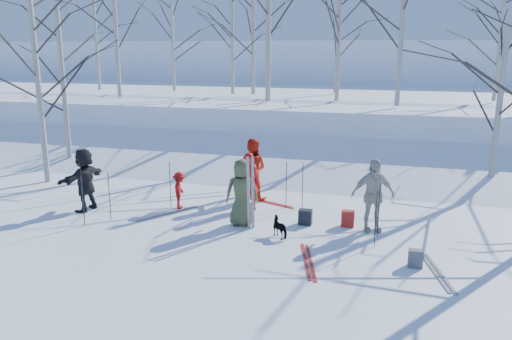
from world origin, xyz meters
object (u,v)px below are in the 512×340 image
(skier_red_seated, at_px, (180,190))
(backpack_grey, at_px, (415,258))
(skier_olive_center, at_px, (242,192))
(dog, at_px, (281,227))
(skier_redor_behind, at_px, (252,169))
(skier_grey_west, at_px, (85,180))
(backpack_dark, at_px, (305,217))
(backpack_red, at_px, (348,219))
(skier_cream_east, at_px, (373,195))
(skier_red_north, at_px, (249,181))

(skier_red_seated, distance_m, backpack_grey, 6.81)
(skier_olive_center, height_order, dog, skier_olive_center)
(dog, relative_size, backpack_grey, 1.57)
(skier_redor_behind, bearing_deg, skier_grey_west, 32.77)
(dog, xyz_separation_m, backpack_dark, (0.41, 1.05, -0.05))
(backpack_red, xyz_separation_m, backpack_dark, (-1.08, -0.14, -0.01))
(backpack_dark, bearing_deg, skier_cream_east, 0.05)
(skier_red_north, distance_m, backpack_dark, 2.05)
(skier_red_north, bearing_deg, skier_redor_behind, -90.44)
(skier_red_north, relative_size, skier_grey_west, 0.93)
(skier_redor_behind, bearing_deg, backpack_grey, 145.35)
(skier_grey_west, xyz_separation_m, backpack_red, (7.27, 0.67, -0.68))
(backpack_dark, bearing_deg, skier_olive_center, -163.10)
(skier_red_north, bearing_deg, backpack_dark, 144.48)
(skier_red_seated, bearing_deg, dog, -128.02)
(skier_redor_behind, relative_size, skier_cream_east, 1.01)
(skier_red_north, height_order, skier_cream_east, skier_cream_east)
(skier_red_north, bearing_deg, skier_red_seated, 2.22)
(skier_olive_center, bearing_deg, skier_cream_east, 171.53)
(skier_red_north, xyz_separation_m, skier_cream_east, (3.46, -0.80, 0.10))
(skier_red_north, bearing_deg, skier_cream_east, 155.66)
(skier_red_north, relative_size, skier_cream_east, 0.89)
(skier_red_seated, height_order, skier_grey_west, skier_grey_west)
(skier_olive_center, xyz_separation_m, skier_cream_east, (3.25, 0.48, 0.06))
(backpack_red, relative_size, backpack_grey, 1.11)
(backpack_red, bearing_deg, skier_olive_center, -166.84)
(skier_red_north, relative_size, skier_red_seated, 1.55)
(skier_red_north, distance_m, dog, 2.38)
(backpack_red, distance_m, backpack_dark, 1.09)
(backpack_grey, bearing_deg, backpack_dark, 144.18)
(dog, bearing_deg, backpack_red, 167.09)
(skier_olive_center, distance_m, backpack_red, 2.81)
(backpack_grey, distance_m, backpack_dark, 3.33)
(skier_red_seated, distance_m, skier_cream_east, 5.40)
(skier_olive_center, height_order, skier_cream_east, skier_cream_east)
(skier_red_north, relative_size, dog, 2.79)
(skier_red_seated, distance_m, backpack_dark, 3.73)
(skier_grey_west, bearing_deg, backpack_red, 103.19)
(skier_olive_center, relative_size, skier_red_north, 1.05)
(skier_red_seated, bearing_deg, skier_cream_east, -108.73)
(skier_grey_west, bearing_deg, skier_redor_behind, 126.69)
(skier_red_seated, bearing_deg, skier_grey_west, 94.15)
(skier_grey_west, bearing_deg, skier_olive_center, 98.55)
(skier_grey_west, bearing_deg, skier_red_seated, 117.19)
(dog, height_order, backpack_red, dog)
(skier_olive_center, xyz_separation_m, skier_red_north, (-0.21, 1.28, -0.04))
(skier_red_seated, bearing_deg, skier_red_north, -91.59)
(backpack_grey, bearing_deg, skier_olive_center, 161.02)
(backpack_red, bearing_deg, skier_red_seated, 177.65)
(backpack_red, height_order, backpack_grey, backpack_red)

